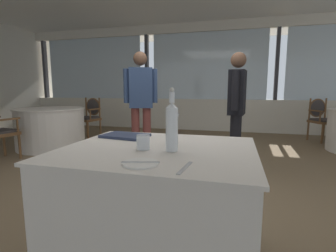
% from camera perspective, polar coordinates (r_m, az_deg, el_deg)
% --- Properties ---
extents(ground_plane, '(14.11, 14.11, 0.00)m').
position_cam_1_polar(ground_plane, '(3.26, 0.89, -11.70)').
color(ground_plane, '#756047').
extents(window_wall_far, '(10.86, 0.14, 2.86)m').
position_cam_1_polar(window_wall_far, '(6.89, 8.90, 8.45)').
color(window_wall_far, silver).
rests_on(window_wall_far, ground_plane).
extents(foreground_table, '(1.17, 0.99, 0.76)m').
position_cam_1_polar(foreground_table, '(1.68, -2.18, -17.64)').
color(foreground_table, white).
rests_on(foreground_table, ground_plane).
extents(side_plate, '(0.17, 0.17, 0.01)m').
position_cam_1_polar(side_plate, '(1.23, -6.26, -8.44)').
color(side_plate, white).
rests_on(side_plate, foreground_table).
extents(butter_knife, '(0.18, 0.06, 0.00)m').
position_cam_1_polar(butter_knife, '(1.23, -6.27, -8.20)').
color(butter_knife, silver).
rests_on(butter_knife, foreground_table).
extents(dinner_fork, '(0.04, 0.20, 0.00)m').
position_cam_1_polar(dinner_fork, '(1.17, 3.85, -9.46)').
color(dinner_fork, silver).
rests_on(dinner_fork, foreground_table).
extents(water_bottle, '(0.07, 0.07, 0.37)m').
position_cam_1_polar(water_bottle, '(1.45, 0.87, 0.13)').
color(water_bottle, white).
rests_on(water_bottle, foreground_table).
extents(wine_glass, '(0.08, 0.08, 0.20)m').
position_cam_1_polar(wine_glass, '(1.65, 1.26, 0.76)').
color(wine_glass, white).
rests_on(wine_glass, foreground_table).
extents(water_tumbler, '(0.08, 0.08, 0.09)m').
position_cam_1_polar(water_tumbler, '(1.51, -5.69, -3.66)').
color(water_tumbler, white).
rests_on(water_tumbler, foreground_table).
extents(menu_book, '(0.36, 0.27, 0.02)m').
position_cam_1_polar(menu_book, '(1.92, -9.72, -2.19)').
color(menu_book, '#2D3856').
rests_on(menu_book, foreground_table).
extents(background_table_0, '(1.27, 1.27, 0.76)m').
position_cam_1_polar(background_table_0, '(5.30, -25.12, -0.41)').
color(background_table_0, white).
rests_on(background_table_0, ground_plane).
extents(dining_chair_0_0, '(0.59, 0.54, 0.92)m').
position_cam_1_polar(dining_chair_0_0, '(6.00, -17.43, 2.52)').
color(dining_chair_0_0, brown).
rests_on(dining_chair_0_0, ground_plane).
extents(dining_chair_1_1, '(0.64, 0.62, 0.92)m').
position_cam_1_polar(dining_chair_1_1, '(6.37, 31.49, 1.91)').
color(dining_chair_1_1, brown).
rests_on(dining_chair_1_1, ground_plane).
extents(diner_person_0, '(0.50, 0.32, 1.69)m').
position_cam_1_polar(diner_person_0, '(3.99, -6.22, 6.13)').
color(diner_person_0, brown).
rests_on(diner_person_0, ground_plane).
extents(diner_person_1, '(0.24, 0.53, 1.60)m').
position_cam_1_polar(diner_person_1, '(3.50, 15.37, 4.57)').
color(diner_person_1, black).
rests_on(diner_person_1, ground_plane).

